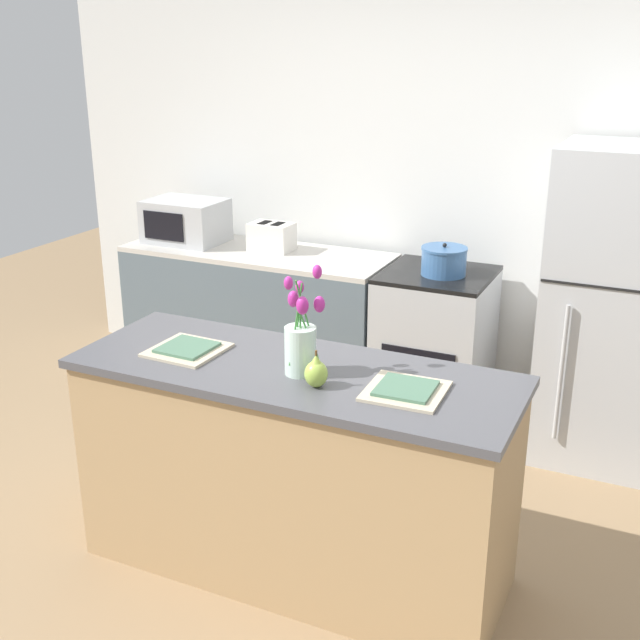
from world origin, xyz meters
TOP-DOWN VIEW (x-y plane):
  - ground_plane at (0.00, 0.00)m, footprint 10.00×10.00m
  - back_wall at (0.00, 2.00)m, footprint 5.20×0.08m
  - kitchen_island at (0.00, 0.00)m, footprint 1.80×0.66m
  - back_counter at (-1.06, 1.60)m, footprint 1.68×0.60m
  - stove_range at (0.10, 1.60)m, footprint 0.60×0.61m
  - refrigerator at (1.05, 1.60)m, footprint 0.68×0.67m
  - flower_vase at (0.05, -0.03)m, footprint 0.16×0.16m
  - pear_figurine at (0.16, -0.12)m, footprint 0.09×0.09m
  - plate_setting_left at (-0.48, -0.03)m, footprint 0.30×0.30m
  - plate_setting_right at (0.48, -0.03)m, footprint 0.30×0.30m
  - toaster at (-0.98, 1.64)m, footprint 0.28×0.18m
  - cooking_pot at (0.14, 1.57)m, footprint 0.26×0.26m
  - microwave at (-1.58, 1.60)m, footprint 0.48×0.37m

SIDE VIEW (x-z plane):
  - ground_plane at x=0.00m, z-range 0.00..0.00m
  - stove_range at x=0.10m, z-range 0.00..0.91m
  - back_counter at x=-1.06m, z-range 0.00..0.91m
  - kitchen_island at x=0.00m, z-range 0.00..0.93m
  - refrigerator at x=1.05m, z-range 0.00..1.67m
  - plate_setting_left at x=-0.48m, z-range 0.93..0.95m
  - plate_setting_right at x=0.48m, z-range 0.93..0.95m
  - pear_figurine at x=0.16m, z-range 0.91..1.06m
  - cooking_pot at x=0.14m, z-range 0.90..1.08m
  - toaster at x=-0.98m, z-range 0.91..1.08m
  - microwave at x=-1.58m, z-range 0.91..1.18m
  - flower_vase at x=0.05m, z-range 0.85..1.28m
  - back_wall at x=0.00m, z-range 0.00..2.70m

